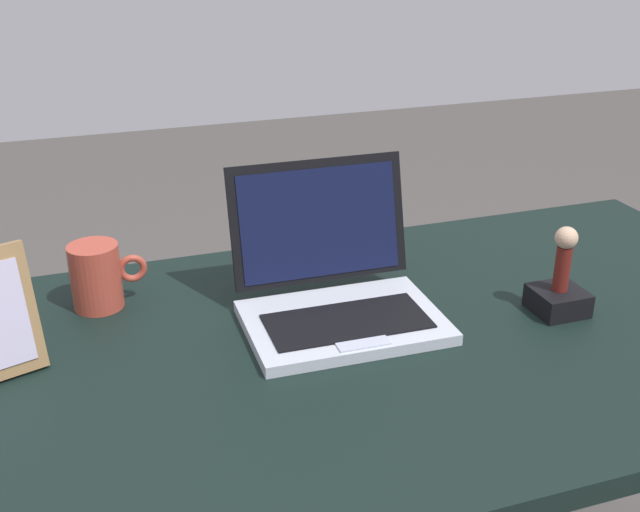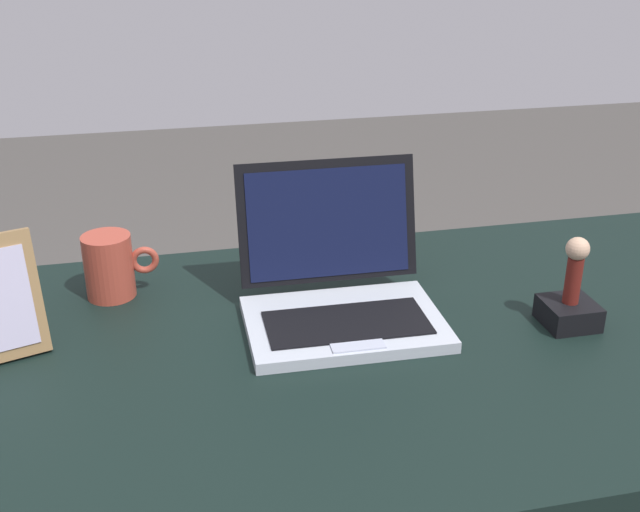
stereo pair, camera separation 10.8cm
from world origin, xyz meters
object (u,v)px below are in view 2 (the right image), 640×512
(laptop_front, at_px, (339,291))
(figurine, at_px, (575,265))
(coffee_mug, at_px, (110,266))
(figurine_stand, at_px, (568,313))

(laptop_front, relative_size, figurine, 2.83)
(figurine, height_order, coffee_mug, figurine)
(figurine, bearing_deg, laptop_front, 163.90)
(figurine_stand, distance_m, figurine, 0.08)
(laptop_front, xyz_separation_m, coffee_mug, (-0.33, 0.15, 0.01))
(figurine, relative_size, coffee_mug, 0.88)
(laptop_front, height_order, figurine_stand, laptop_front)
(figurine, bearing_deg, figurine_stand, 0.00)
(laptop_front, bearing_deg, figurine, -16.10)
(laptop_front, relative_size, coffee_mug, 2.50)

